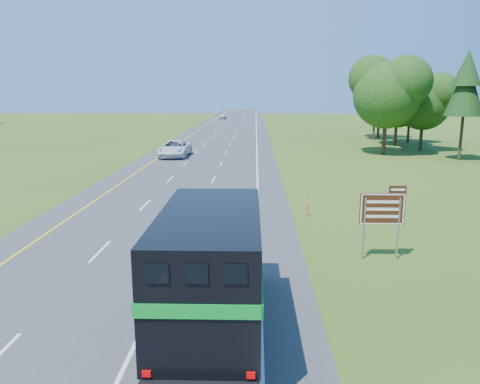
{
  "coord_description": "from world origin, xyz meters",
  "views": [
    {
      "loc": [
        5.29,
        -9.26,
        7.26
      ],
      "look_at": [
        4.44,
        16.81,
        1.63
      ],
      "focal_mm": 35.0,
      "sensor_mm": 36.0,
      "label": 1
    }
  ],
  "objects": [
    {
      "name": "road",
      "position": [
        0.0,
        50.0,
        0.02
      ],
      "size": [
        15.0,
        260.0,
        0.04
      ],
      "primitive_type": "cube",
      "color": "#38383A",
      "rests_on": "ground"
    },
    {
      "name": "lane_markings",
      "position": [
        0.0,
        50.0,
        0.04
      ],
      "size": [
        11.15,
        260.0,
        0.01
      ],
      "color": "yellow",
      "rests_on": "road"
    },
    {
      "name": "horse_truck",
      "position": [
        4.04,
        3.94,
        2.15
      ],
      "size": [
        2.91,
        8.94,
        3.95
      ],
      "rotation": [
        0.0,
        0.0,
        0.01
      ],
      "color": "black",
      "rests_on": "road"
    },
    {
      "name": "white_suv",
      "position": [
        -3.77,
        42.99,
        0.96
      ],
      "size": [
        3.12,
        6.65,
        1.84
      ],
      "primitive_type": "imported",
      "rotation": [
        0.0,
        0.0,
        -0.01
      ],
      "color": "silver",
      "rests_on": "road"
    },
    {
      "name": "far_car",
      "position": [
        -3.47,
        117.15,
        0.73
      ],
      "size": [
        1.94,
        4.17,
        1.38
      ],
      "primitive_type": "imported",
      "rotation": [
        0.0,
        0.0,
        -0.08
      ],
      "color": "silver",
      "rests_on": "road"
    },
    {
      "name": "exit_sign",
      "position": [
        10.85,
        10.51,
        2.15
      ],
      "size": [
        1.95,
        0.1,
        3.31
      ],
      "rotation": [
        0.0,
        0.0,
        0.01
      ],
      "color": "gray",
      "rests_on": "ground"
    },
    {
      "name": "delineator",
      "position": [
        8.42,
        17.59,
        0.62
      ],
      "size": [
        0.09,
        0.05,
        1.16
      ],
      "color": "#E1400B",
      "rests_on": "ground"
    }
  ]
}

